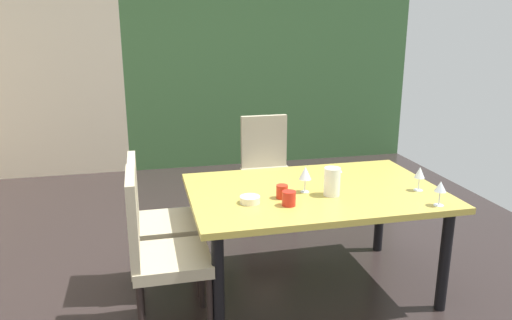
{
  "coord_description": "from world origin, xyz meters",
  "views": [
    {
      "loc": [
        -0.55,
        -2.97,
        1.8
      ],
      "look_at": [
        0.21,
        0.28,
        0.85
      ],
      "focal_mm": 35.0,
      "sensor_mm": 36.0,
      "label": 1
    }
  ],
  "objects_px": {
    "chair_left_far": "(154,216)",
    "wine_glass_left": "(420,173)",
    "serving_bowl_west": "(250,200)",
    "pitcher_near_window": "(332,181)",
    "wine_glass_right": "(305,173)",
    "chair_head_far": "(267,165)",
    "wine_glass_corner": "(440,187)",
    "dining_table": "(314,200)",
    "cup_rear": "(289,198)",
    "cup_center": "(282,192)",
    "chair_left_near": "(156,247)"
  },
  "relations": [
    {
      "from": "chair_left_far",
      "to": "wine_glass_left",
      "type": "distance_m",
      "value": 1.77
    },
    {
      "from": "serving_bowl_west",
      "to": "pitcher_near_window",
      "type": "distance_m",
      "value": 0.54
    },
    {
      "from": "wine_glass_right",
      "to": "pitcher_near_window",
      "type": "distance_m",
      "value": 0.18
    },
    {
      "from": "chair_head_far",
      "to": "wine_glass_right",
      "type": "xyz_separation_m",
      "value": [
        -0.07,
        -1.25,
        0.31
      ]
    },
    {
      "from": "wine_glass_corner",
      "to": "wine_glass_left",
      "type": "distance_m",
      "value": 0.27
    },
    {
      "from": "dining_table",
      "to": "wine_glass_left",
      "type": "distance_m",
      "value": 0.7
    },
    {
      "from": "chair_left_far",
      "to": "wine_glass_left",
      "type": "bearing_deg",
      "value": 75.6
    },
    {
      "from": "wine_glass_corner",
      "to": "cup_rear",
      "type": "bearing_deg",
      "value": 166.72
    },
    {
      "from": "serving_bowl_west",
      "to": "cup_rear",
      "type": "bearing_deg",
      "value": -23.59
    },
    {
      "from": "chair_head_far",
      "to": "wine_glass_left",
      "type": "distance_m",
      "value": 1.57
    },
    {
      "from": "chair_head_far",
      "to": "cup_rear",
      "type": "relative_size",
      "value": 10.76
    },
    {
      "from": "pitcher_near_window",
      "to": "wine_glass_left",
      "type": "bearing_deg",
      "value": -4.62
    },
    {
      "from": "chair_left_far",
      "to": "wine_glass_right",
      "type": "bearing_deg",
      "value": 72.97
    },
    {
      "from": "chair_head_far",
      "to": "chair_left_far",
      "type": "bearing_deg",
      "value": 43.02
    },
    {
      "from": "wine_glass_right",
      "to": "cup_center",
      "type": "height_order",
      "value": "wine_glass_right"
    },
    {
      "from": "chair_left_near",
      "to": "serving_bowl_west",
      "type": "distance_m",
      "value": 0.62
    },
    {
      "from": "chair_head_far",
      "to": "pitcher_near_window",
      "type": "xyz_separation_m",
      "value": [
        0.08,
        -1.34,
        0.28
      ]
    },
    {
      "from": "cup_center",
      "to": "chair_left_near",
      "type": "bearing_deg",
      "value": -169.37
    },
    {
      "from": "chair_left_near",
      "to": "cup_center",
      "type": "distance_m",
      "value": 0.83
    },
    {
      "from": "cup_center",
      "to": "chair_head_far",
      "type": "bearing_deg",
      "value": 79.44
    },
    {
      "from": "chair_left_near",
      "to": "pitcher_near_window",
      "type": "height_order",
      "value": "chair_left_near"
    },
    {
      "from": "chair_left_far",
      "to": "chair_head_far",
      "type": "bearing_deg",
      "value": 133.02
    },
    {
      "from": "dining_table",
      "to": "pitcher_near_window",
      "type": "height_order",
      "value": "pitcher_near_window"
    },
    {
      "from": "serving_bowl_west",
      "to": "pitcher_near_window",
      "type": "relative_size",
      "value": 0.68
    },
    {
      "from": "wine_glass_corner",
      "to": "cup_center",
      "type": "xyz_separation_m",
      "value": [
        -0.88,
        0.34,
        -0.07
      ]
    },
    {
      "from": "cup_rear",
      "to": "cup_center",
      "type": "xyz_separation_m",
      "value": [
        -0.0,
        0.13,
        -0.0
      ]
    },
    {
      "from": "chair_head_far",
      "to": "serving_bowl_west",
      "type": "distance_m",
      "value": 1.45
    },
    {
      "from": "wine_glass_right",
      "to": "serving_bowl_west",
      "type": "distance_m",
      "value": 0.42
    },
    {
      "from": "chair_left_far",
      "to": "cup_rear",
      "type": "bearing_deg",
      "value": 57.57
    },
    {
      "from": "cup_rear",
      "to": "pitcher_near_window",
      "type": "xyz_separation_m",
      "value": [
        0.32,
        0.11,
        0.05
      ]
    },
    {
      "from": "chair_left_far",
      "to": "serving_bowl_west",
      "type": "relative_size",
      "value": 7.57
    },
    {
      "from": "chair_left_far",
      "to": "wine_glass_left",
      "type": "height_order",
      "value": "chair_left_far"
    },
    {
      "from": "wine_glass_corner",
      "to": "chair_left_far",
      "type": "bearing_deg",
      "value": 156.97
    },
    {
      "from": "chair_left_near",
      "to": "cup_rear",
      "type": "relative_size",
      "value": 11.0
    },
    {
      "from": "wine_glass_left",
      "to": "wine_glass_right",
      "type": "bearing_deg",
      "value": 169.14
    },
    {
      "from": "cup_center",
      "to": "pitcher_near_window",
      "type": "relative_size",
      "value": 0.47
    },
    {
      "from": "chair_head_far",
      "to": "wine_glass_corner",
      "type": "height_order",
      "value": "chair_head_far"
    },
    {
      "from": "cup_rear",
      "to": "wine_glass_corner",
      "type": "bearing_deg",
      "value": -13.28
    },
    {
      "from": "cup_center",
      "to": "wine_glass_corner",
      "type": "bearing_deg",
      "value": -21.1
    },
    {
      "from": "chair_left_far",
      "to": "wine_glass_right",
      "type": "distance_m",
      "value": 1.05
    },
    {
      "from": "cup_center",
      "to": "pitcher_near_window",
      "type": "height_order",
      "value": "pitcher_near_window"
    },
    {
      "from": "chair_head_far",
      "to": "cup_rear",
      "type": "bearing_deg",
      "value": 80.54
    },
    {
      "from": "wine_glass_left",
      "to": "serving_bowl_west",
      "type": "height_order",
      "value": "wine_glass_left"
    },
    {
      "from": "chair_left_near",
      "to": "pitcher_near_window",
      "type": "xyz_separation_m",
      "value": [
        1.11,
        0.13,
        0.27
      ]
    },
    {
      "from": "dining_table",
      "to": "wine_glass_left",
      "type": "relative_size",
      "value": 10.2
    },
    {
      "from": "chair_head_far",
      "to": "chair_left_near",
      "type": "distance_m",
      "value": 1.8
    },
    {
      "from": "pitcher_near_window",
      "to": "chair_left_far",
      "type": "bearing_deg",
      "value": 160.74
    },
    {
      "from": "chair_left_far",
      "to": "wine_glass_left",
      "type": "xyz_separation_m",
      "value": [
        1.68,
        -0.43,
        0.31
      ]
    },
    {
      "from": "cup_rear",
      "to": "cup_center",
      "type": "relative_size",
      "value": 1.06
    },
    {
      "from": "wine_glass_right",
      "to": "wine_glass_left",
      "type": "height_order",
      "value": "wine_glass_right"
    }
  ]
}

